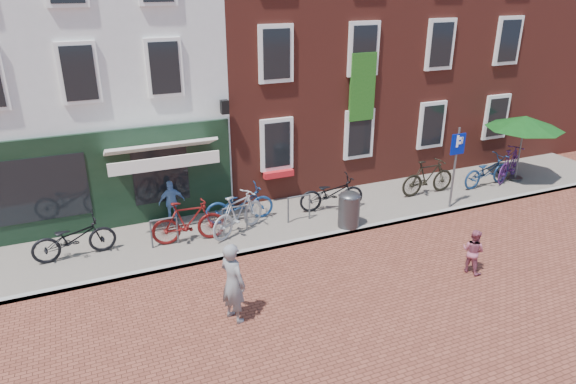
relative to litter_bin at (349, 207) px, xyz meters
name	(u,v)px	position (x,y,z in m)	size (l,w,h in m)	color
ground	(300,244)	(-1.70, -0.30, -0.70)	(80.00, 80.00, 0.00)	brown
sidewalk	(310,215)	(-0.70, 1.20, -0.65)	(24.00, 3.00, 0.10)	slate
building_stucco	(74,57)	(-6.70, 6.70, 3.80)	(8.00, 8.00, 9.00)	silver
building_brick_mid	(273,33)	(0.30, 6.70, 4.30)	(6.00, 8.00, 10.00)	maroon
building_brick_right	(408,27)	(6.30, 6.70, 4.30)	(6.00, 8.00, 10.00)	maroon
filler_right	(524,34)	(12.80, 6.70, 3.80)	(7.00, 8.00, 9.00)	maroon
litter_bin	(349,207)	(0.00, 0.00, 0.00)	(0.63, 0.63, 1.16)	#3D3D40
parking_sign	(456,156)	(3.67, -0.06, 1.11)	(0.50, 0.08, 2.62)	#4C4C4F
parasol	(525,120)	(7.49, 1.00, 1.61)	(2.65, 2.65, 2.45)	#4C4C4F
woman	(233,282)	(-4.42, -2.85, 0.22)	(0.67, 0.44, 1.84)	slate
boy	(473,251)	(1.67, -3.32, -0.12)	(0.57, 0.44, 1.17)	#97495E
cafe_person	(172,202)	(-4.70, 2.30, 0.06)	(0.77, 0.32, 1.32)	#6590C9
bicycle_0	(74,238)	(-7.46, 1.21, -0.05)	(0.73, 2.09, 1.10)	black
bicycle_1	(189,222)	(-4.53, 0.88, 0.01)	(0.57, 2.02, 1.22)	#560E0D
bicycle_2	(239,204)	(-2.83, 1.61, -0.05)	(0.73, 2.09, 1.10)	navy
bicycle_3	(238,213)	(-3.11, 0.85, 0.01)	(0.57, 2.02, 1.22)	#969799
bicycle_4	(332,193)	(0.09, 1.27, -0.05)	(0.73, 2.09, 1.10)	black
bicycle_5	(428,177)	(3.65, 1.12, 0.01)	(0.57, 2.02, 1.22)	black
bicycle_6	(487,171)	(6.03, 0.92, -0.05)	(0.73, 2.09, 1.10)	#122A4C
bicycle_7	(510,164)	(7.18, 1.06, 0.01)	(0.57, 2.02, 1.22)	#431A55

